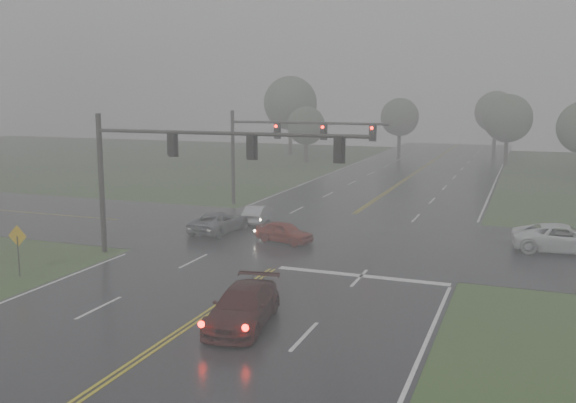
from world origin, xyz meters
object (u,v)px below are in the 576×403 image
at_px(car_grey, 219,233).
at_px(sedan_red, 284,242).
at_px(signal_gantry_near, 176,158).
at_px(signal_gantry_far, 278,140).
at_px(sedan_maroon, 243,325).
at_px(sedan_silver, 257,223).
at_px(pickup_white, 563,252).

bearing_deg(car_grey, sedan_red, 172.14).
height_order(signal_gantry_near, signal_gantry_far, signal_gantry_near).
bearing_deg(car_grey, sedan_maroon, 124.78).
height_order(sedan_silver, signal_gantry_far, signal_gantry_far).
height_order(car_grey, signal_gantry_near, signal_gantry_near).
bearing_deg(signal_gantry_near, sedan_red, 55.63).
xyz_separation_m(sedan_maroon, signal_gantry_near, (-7.36, 7.80, 5.45)).
xyz_separation_m(sedan_maroon, car_grey, (-8.35, 14.56, 0.00)).
height_order(sedan_silver, pickup_white, pickup_white).
bearing_deg(sedan_silver, sedan_red, 119.78).
distance_m(sedan_maroon, sedan_red, 13.90).
bearing_deg(signal_gantry_far, car_grey, -90.47).
height_order(car_grey, pickup_white, pickup_white).
bearing_deg(sedan_silver, sedan_maroon, 102.72).
bearing_deg(sedan_silver, pickup_white, 166.62).
distance_m(sedan_maroon, car_grey, 16.79).
relative_size(sedan_red, car_grey, 0.76).
height_order(sedan_maroon, sedan_red, sedan_maroon).
height_order(sedan_silver, signal_gantry_near, signal_gantry_near).
height_order(sedan_red, sedan_silver, sedan_red).
bearing_deg(signal_gantry_near, car_grey, 98.35).
bearing_deg(sedan_silver, car_grey, 64.48).
bearing_deg(sedan_red, signal_gantry_near, 160.49).
height_order(sedan_maroon, signal_gantry_near, signal_gantry_near).
relative_size(pickup_white, signal_gantry_near, 0.37).
bearing_deg(signal_gantry_near, sedan_silver, 89.63).
height_order(pickup_white, signal_gantry_far, signal_gantry_far).
xyz_separation_m(sedan_red, car_grey, (-4.86, 1.11, 0.00)).
relative_size(sedan_red, pickup_white, 0.65).
distance_m(sedan_red, sedan_silver, 6.05).
bearing_deg(sedan_red, pickup_white, -63.15).
bearing_deg(signal_gantry_far, pickup_white, -21.10).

